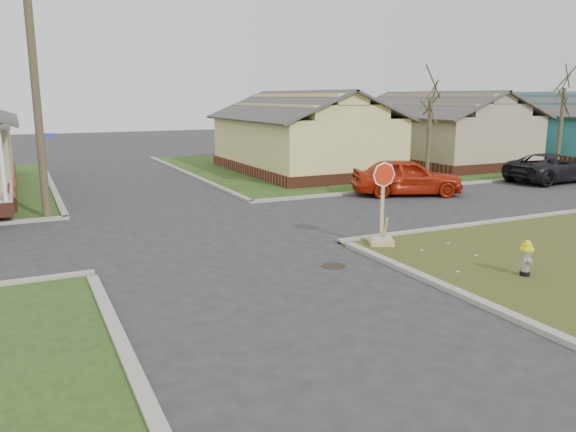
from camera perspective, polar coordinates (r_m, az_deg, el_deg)
name	(u,v)px	position (r m, az deg, el deg)	size (l,w,h in m)	color
ground	(248,272)	(14.21, -4.14, -5.69)	(120.00, 120.00, 0.00)	#28282A
verge_far_right	(445,159)	(41.00, 15.65, 5.60)	(37.00, 19.00, 0.05)	#244318
curbs	(192,230)	(18.79, -9.77, -1.43)	(80.00, 40.00, 0.12)	#99968A
manhole	(333,266)	(14.70, 4.62, -5.07)	(0.64, 0.64, 0.01)	black
side_house_yellow	(303,134)	(32.78, 1.49, 8.32)	(7.60, 11.60, 4.70)	brown
side_house_tan	(438,130)	(38.39, 15.04, 8.47)	(7.60, 11.60, 4.70)	brown
side_house_teal	(546,126)	(45.52, 24.76, 8.28)	(7.60, 11.60, 4.70)	brown
utility_pole	(35,86)	(21.52, -24.29, 11.92)	(1.80, 0.28, 9.00)	#3D3423
tree_mid_right	(429,140)	(29.72, 14.09, 7.51)	(0.22, 0.22, 4.20)	#3D3423
tree_far_right	(560,129)	(37.08, 25.93, 7.94)	(0.22, 0.22, 4.76)	#3D3423
fire_hydrant	(526,256)	(14.79, 23.05, -3.78)	(0.33, 0.33, 0.89)	black
stop_sign	(382,227)	(16.69, 9.50, -1.09)	(0.69, 0.68, 2.45)	tan
red_sedan	(407,177)	(25.57, 11.97, 3.93)	(1.94, 4.83, 1.65)	#AE210C
dark_pickup	(553,168)	(32.00, 25.33, 4.46)	(2.43, 5.27, 1.47)	black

